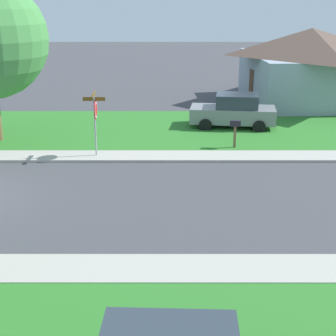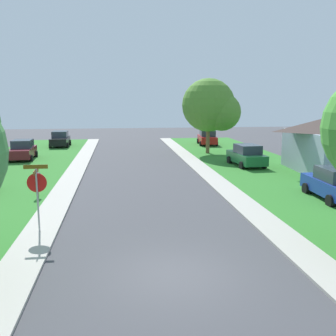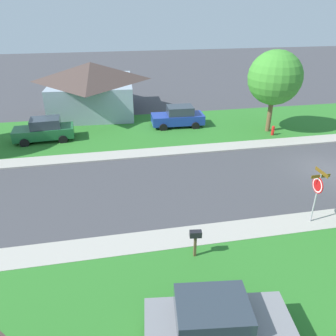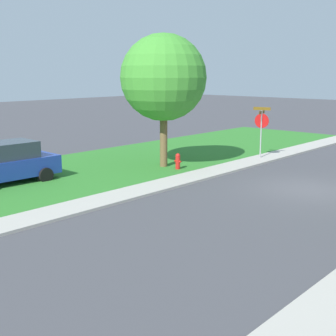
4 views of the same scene
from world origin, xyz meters
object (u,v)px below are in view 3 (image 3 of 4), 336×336
(car_blue_driveway_right, at_px, (178,117))
(fire_hydrant, at_px, (273,131))
(stop_sign_far_corner, at_px, (317,188))
(mailbox, at_px, (195,237))
(car_grey_behind_trees, at_px, (216,324))
(tree_sidewalk_far, at_px, (275,79))
(house_right_setback, at_px, (92,87))
(car_green_across_road, at_px, (44,130))

(car_blue_driveway_right, distance_m, fire_hydrant, 7.66)
(stop_sign_far_corner, xyz_separation_m, mailbox, (-1.24, 5.96, -0.88))
(car_grey_behind_trees, height_order, tree_sidewalk_far, tree_sidewalk_far)
(car_blue_driveway_right, bearing_deg, house_right_setback, 50.33)
(car_grey_behind_trees, xyz_separation_m, mailbox, (3.81, -0.41, 0.14))
(car_green_across_road, bearing_deg, tree_sidewalk_far, -93.60)
(car_blue_driveway_right, xyz_separation_m, mailbox, (-15.65, 2.79, 0.14))
(car_grey_behind_trees, bearing_deg, mailbox, -6.09)
(stop_sign_far_corner, relative_size, car_blue_driveway_right, 0.63)
(stop_sign_far_corner, bearing_deg, tree_sidewalk_far, -17.54)
(stop_sign_far_corner, height_order, fire_hydrant, stop_sign_far_corner)
(stop_sign_far_corner, xyz_separation_m, tree_sidewalk_far, (12.09, -3.82, 2.29))
(car_green_across_road, xyz_separation_m, tree_sidewalk_far, (-1.10, -17.49, 3.30))
(stop_sign_far_corner, xyz_separation_m, car_grey_behind_trees, (-5.05, 6.37, -1.01))
(car_blue_driveway_right, bearing_deg, car_grey_behind_trees, 170.67)
(house_right_setback, height_order, fire_hydrant, house_right_setback)
(fire_hydrant, bearing_deg, car_grey_behind_trees, 147.96)
(car_blue_driveway_right, relative_size, house_right_setback, 0.46)
(car_grey_behind_trees, height_order, car_blue_driveway_right, same)
(stop_sign_far_corner, height_order, car_grey_behind_trees, stop_sign_far_corner)
(car_grey_behind_trees, distance_m, house_right_setback, 25.52)
(car_blue_driveway_right, xyz_separation_m, fire_hydrant, (-3.49, -6.80, -0.44))
(car_green_across_road, distance_m, house_right_setback, 7.96)
(car_grey_behind_trees, xyz_separation_m, house_right_setback, (25.20, 3.72, 1.50))
(house_right_setback, bearing_deg, car_grey_behind_trees, -171.61)
(tree_sidewalk_far, bearing_deg, house_right_setback, 59.92)
(car_green_across_road, height_order, fire_hydrant, car_green_across_road)
(house_right_setback, bearing_deg, tree_sidewalk_far, -120.08)
(car_green_across_road, relative_size, tree_sidewalk_far, 0.69)
(car_blue_driveway_right, xyz_separation_m, house_right_setback, (5.74, 6.92, 1.50))
(house_right_setback, bearing_deg, car_green_across_road, 152.79)
(car_blue_driveway_right, xyz_separation_m, tree_sidewalk_far, (-2.32, -6.99, 3.30))
(fire_hydrant, relative_size, mailbox, 0.63)
(car_green_across_road, distance_m, tree_sidewalk_far, 17.83)
(car_grey_behind_trees, relative_size, tree_sidewalk_far, 0.71)
(car_grey_behind_trees, relative_size, fire_hydrant, 5.41)
(house_right_setback, bearing_deg, mailbox, -169.08)
(house_right_setback, bearing_deg, car_blue_driveway_right, -129.67)
(mailbox, bearing_deg, tree_sidewalk_far, -36.27)
(car_blue_driveway_right, height_order, fire_hydrant, car_blue_driveway_right)
(stop_sign_far_corner, distance_m, house_right_setback, 22.54)
(stop_sign_far_corner, relative_size, car_grey_behind_trees, 0.62)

